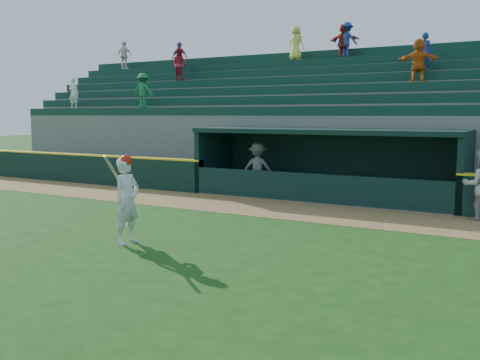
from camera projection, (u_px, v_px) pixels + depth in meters
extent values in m
plane|color=#184210|center=(206.00, 243.00, 12.34)|extent=(120.00, 120.00, 0.00)
cube|color=olive|center=(292.00, 210.00, 16.57)|extent=(40.00, 3.00, 0.01)
cube|color=black|center=(57.00, 167.00, 23.93)|extent=(15.50, 0.30, 1.20)
cube|color=yellow|center=(57.00, 153.00, 23.85)|extent=(15.50, 0.32, 0.06)
imported|color=#A8A9A3|center=(480.00, 185.00, 14.96)|extent=(1.17, 1.06, 1.98)
imported|color=gray|center=(258.00, 168.00, 20.13)|extent=(1.40, 1.08, 1.91)
cube|color=#61605C|center=(325.00, 198.00, 18.99)|extent=(9.00, 2.60, 0.04)
cube|color=black|center=(215.00, 161.00, 21.10)|extent=(0.20, 2.60, 2.30)
cube|color=black|center=(465.00, 173.00, 16.59)|extent=(0.20, 2.60, 2.30)
cube|color=black|center=(338.00, 163.00, 19.97)|extent=(9.40, 0.20, 2.30)
cube|color=black|center=(326.00, 131.00, 18.70)|extent=(9.40, 2.80, 0.16)
cube|color=black|center=(312.00, 188.00, 17.87)|extent=(9.00, 0.16, 1.00)
cube|color=brown|center=(333.00, 189.00, 19.65)|extent=(8.40, 0.45, 0.10)
cube|color=slate|center=(342.00, 154.00, 20.39)|extent=(34.00, 0.85, 2.91)
cube|color=#0F3828|center=(342.00, 111.00, 20.09)|extent=(34.00, 0.60, 0.36)
cube|color=slate|center=(350.00, 147.00, 21.09)|extent=(34.00, 0.85, 3.36)
cube|color=#0F3828|center=(350.00, 99.00, 20.76)|extent=(34.00, 0.60, 0.36)
cube|color=slate|center=(356.00, 140.00, 21.80)|extent=(34.00, 0.85, 3.81)
cube|color=#0F3828|center=(357.00, 89.00, 21.44)|extent=(34.00, 0.60, 0.36)
cube|color=slate|center=(363.00, 134.00, 22.51)|extent=(34.00, 0.85, 4.26)
cube|color=#0F3828|center=(363.00, 79.00, 22.12)|extent=(34.00, 0.60, 0.36)
cube|color=slate|center=(369.00, 128.00, 23.21)|extent=(34.00, 0.85, 4.71)
cube|color=#0F3828|center=(369.00, 69.00, 22.80)|extent=(34.00, 0.60, 0.36)
cube|color=slate|center=(374.00, 123.00, 23.92)|extent=(34.00, 0.85, 5.16)
cube|color=#0F3828|center=(375.00, 60.00, 23.48)|extent=(34.00, 0.60, 0.36)
cube|color=slate|center=(379.00, 118.00, 24.62)|extent=(34.00, 0.85, 5.61)
cube|color=#0F3828|center=(381.00, 52.00, 24.16)|extent=(34.00, 0.60, 0.36)
cube|color=slate|center=(383.00, 118.00, 25.12)|extent=(34.50, 0.30, 5.61)
imported|color=silver|center=(124.00, 55.00, 30.46)|extent=(0.97, 0.50, 1.58)
imported|color=#A51F19|center=(344.00, 41.00, 24.10)|extent=(1.43, 0.56, 1.51)
imported|color=navy|center=(424.00, 52.00, 20.85)|extent=(0.60, 0.45, 1.51)
imported|color=#1B7B3A|center=(143.00, 91.00, 24.69)|extent=(1.08, 0.71, 1.58)
imported|color=#EFE054|center=(296.00, 43.00, 25.25)|extent=(0.85, 0.61, 1.60)
imported|color=#83538F|center=(180.00, 58.00, 27.59)|extent=(0.94, 0.39, 1.60)
imported|color=orange|center=(419.00, 61.00, 20.18)|extent=(1.57, 0.70, 1.63)
imported|color=white|center=(74.00, 93.00, 26.90)|extent=(0.60, 0.44, 1.54)
imported|color=#B81C2E|center=(180.00, 65.00, 26.61)|extent=(0.90, 0.77, 1.61)
imported|color=navy|center=(347.00, 40.00, 24.03)|extent=(1.12, 0.80, 1.56)
imported|color=silver|center=(127.00, 201.00, 12.22)|extent=(0.49, 0.74, 1.98)
sphere|color=red|center=(126.00, 161.00, 12.10)|extent=(0.27, 0.27, 0.27)
cylinder|color=tan|center=(113.00, 171.00, 12.03)|extent=(0.17, 0.52, 0.76)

